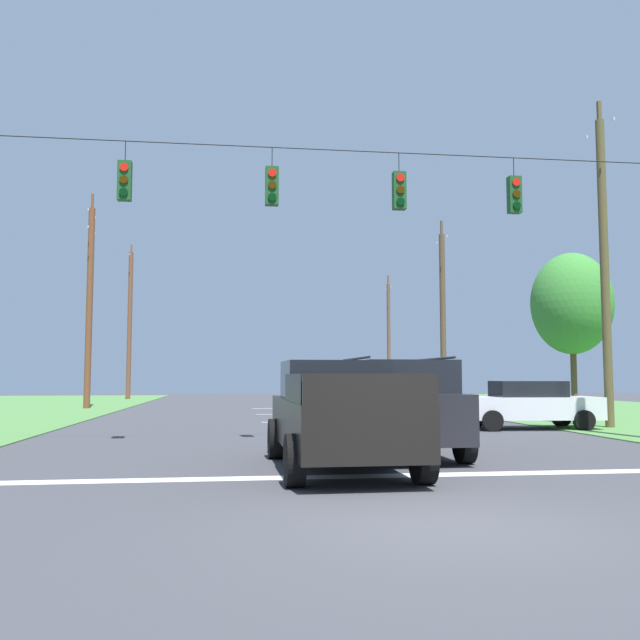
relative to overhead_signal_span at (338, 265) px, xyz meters
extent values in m
plane|color=#3D3D42|center=(-0.19, -8.94, -4.40)|extent=(120.00, 120.00, 0.00)
cube|color=white|center=(-0.19, -5.06, -4.40)|extent=(14.65, 0.45, 0.01)
cube|color=white|center=(-0.19, 0.94, -4.40)|extent=(2.50, 0.15, 0.01)
cube|color=white|center=(-0.19, 8.80, -4.40)|extent=(2.50, 0.15, 0.01)
cube|color=white|center=(-0.19, 14.11, -4.40)|extent=(2.50, 0.15, 0.01)
cube|color=white|center=(-0.19, 19.65, -4.40)|extent=(2.50, 0.15, 0.01)
cylinder|color=black|center=(0.03, 0.00, 2.88)|extent=(17.16, 0.02, 0.02)
cylinder|color=black|center=(-5.13, 0.00, 2.63)|extent=(0.02, 0.02, 0.50)
cube|color=#19471E|center=(-5.13, 0.00, 1.90)|extent=(0.32, 0.24, 0.95)
cylinder|color=red|center=(-5.13, -0.14, 2.20)|extent=(0.20, 0.04, 0.20)
cylinder|color=#352203|center=(-5.13, -0.14, 1.90)|extent=(0.20, 0.04, 0.20)
cylinder|color=black|center=(-5.13, -0.14, 1.60)|extent=(0.20, 0.04, 0.20)
cylinder|color=black|center=(-1.62, 0.00, 2.63)|extent=(0.02, 0.02, 0.50)
cube|color=#19471E|center=(-1.62, 0.00, 1.90)|extent=(0.32, 0.24, 0.95)
cylinder|color=red|center=(-1.62, -0.14, 2.20)|extent=(0.20, 0.04, 0.20)
cylinder|color=#352203|center=(-1.62, -0.14, 1.90)|extent=(0.20, 0.04, 0.20)
cylinder|color=black|center=(-1.62, -0.14, 1.60)|extent=(0.20, 0.04, 0.20)
cylinder|color=black|center=(1.57, 0.00, 2.63)|extent=(0.02, 0.02, 0.50)
cube|color=#19471E|center=(1.57, 0.00, 1.90)|extent=(0.32, 0.24, 0.95)
cylinder|color=red|center=(1.57, -0.14, 2.20)|extent=(0.20, 0.04, 0.20)
cylinder|color=#352203|center=(1.57, -0.14, 1.90)|extent=(0.20, 0.04, 0.20)
cylinder|color=black|center=(1.57, -0.14, 1.60)|extent=(0.20, 0.04, 0.20)
cylinder|color=black|center=(4.59, 0.00, 2.63)|extent=(0.02, 0.02, 0.50)
cube|color=#19471E|center=(4.59, 0.00, 1.90)|extent=(0.32, 0.24, 0.95)
cylinder|color=red|center=(4.59, -0.14, 2.20)|extent=(0.20, 0.04, 0.20)
cylinder|color=#352203|center=(4.59, -0.14, 1.90)|extent=(0.20, 0.04, 0.20)
cylinder|color=black|center=(4.59, -0.14, 1.60)|extent=(0.20, 0.04, 0.20)
cube|color=black|center=(-0.64, -4.20, -3.58)|extent=(2.07, 5.42, 0.85)
cube|color=black|center=(-0.64, -3.55, -2.80)|extent=(1.87, 1.92, 0.70)
cube|color=black|center=(-1.56, -5.56, -2.93)|extent=(0.13, 2.38, 0.45)
cube|color=black|center=(0.32, -5.53, -2.93)|extent=(0.13, 2.38, 0.45)
cube|color=black|center=(-0.60, -6.85, -2.93)|extent=(1.96, 0.12, 0.45)
cylinder|color=black|center=(-1.66, -2.37, -4.00)|extent=(0.29, 0.80, 0.80)
cylinder|color=black|center=(0.34, -2.35, -4.00)|extent=(0.29, 0.80, 0.80)
cylinder|color=black|center=(-1.61, -6.04, -4.00)|extent=(0.29, 0.80, 0.80)
cylinder|color=black|center=(0.39, -6.02, -4.00)|extent=(0.29, 0.80, 0.80)
cube|color=black|center=(0.87, -2.06, -3.55)|extent=(2.04, 4.84, 0.95)
cube|color=black|center=(0.87, -2.21, -2.75)|extent=(1.86, 3.23, 0.65)
cylinder|color=black|center=(0.02, -2.23, -2.37)|extent=(0.10, 2.72, 0.05)
cylinder|color=black|center=(1.72, -2.19, -2.37)|extent=(0.10, 2.72, 0.05)
cylinder|color=black|center=(-0.14, -0.45, -4.02)|extent=(0.27, 0.76, 0.76)
cylinder|color=black|center=(1.81, -0.41, -4.02)|extent=(0.27, 0.76, 0.76)
cylinder|color=black|center=(-0.07, -3.71, -4.02)|extent=(0.27, 0.76, 0.76)
cylinder|color=black|center=(1.87, -3.67, -4.02)|extent=(0.27, 0.76, 0.76)
cube|color=silver|center=(6.83, 4.47, -3.73)|extent=(4.44, 2.18, 0.70)
cube|color=black|center=(6.83, 4.47, -3.13)|extent=(2.24, 1.80, 0.50)
cylinder|color=black|center=(8.32, 5.24, -4.08)|extent=(0.66, 0.28, 0.64)
cylinder|color=black|center=(8.16, 3.45, -4.08)|extent=(0.66, 0.28, 0.64)
cylinder|color=black|center=(5.50, 5.49, -4.08)|extent=(0.66, 0.28, 0.64)
cylinder|color=black|center=(5.34, 3.70, -4.08)|extent=(0.66, 0.28, 0.64)
cube|color=black|center=(4.98, 9.95, -3.73)|extent=(1.97, 4.37, 0.70)
cube|color=black|center=(4.98, 9.95, -3.13)|extent=(1.70, 2.16, 0.50)
cylinder|color=black|center=(4.03, 11.33, -4.08)|extent=(0.24, 0.65, 0.64)
cylinder|color=black|center=(5.82, 11.40, -4.08)|extent=(0.24, 0.65, 0.64)
cylinder|color=black|center=(4.14, 8.49, -4.08)|extent=(0.24, 0.65, 0.64)
cylinder|color=black|center=(5.93, 8.56, -4.08)|extent=(0.24, 0.65, 0.64)
cylinder|color=brown|center=(9.59, 4.47, 0.71)|extent=(0.29, 0.29, 10.22)
cube|color=brown|center=(9.59, 4.47, 5.42)|extent=(0.12, 0.12, 2.10)
cylinder|color=#B2B7BC|center=(9.59, 5.31, 5.54)|extent=(0.08, 0.08, 0.12)
cylinder|color=#B2B7BC|center=(9.59, 3.63, 5.54)|extent=(0.08, 0.08, 0.12)
cylinder|color=brown|center=(9.04, 20.07, 0.38)|extent=(0.32, 0.32, 9.57)
cube|color=brown|center=(9.04, 20.07, 4.77)|extent=(0.12, 0.12, 2.36)
cylinder|color=#B2B7BC|center=(9.04, 21.01, 4.89)|extent=(0.08, 0.08, 0.12)
cylinder|color=#B2B7BC|center=(9.04, 19.12, 4.89)|extent=(0.08, 0.08, 0.12)
cylinder|color=brown|center=(9.52, 35.17, 0.00)|extent=(0.27, 0.27, 8.80)
cube|color=brown|center=(9.52, 35.17, 4.00)|extent=(0.12, 0.12, 2.18)
cylinder|color=#B2B7BC|center=(9.52, 36.04, 4.12)|extent=(0.08, 0.08, 0.12)
cylinder|color=#B2B7BC|center=(9.52, 34.30, 4.12)|extent=(0.08, 0.08, 0.12)
cylinder|color=brown|center=(-9.94, 20.55, 0.88)|extent=(0.33, 0.33, 10.56)
cube|color=brown|center=(-9.94, 20.55, 5.76)|extent=(0.12, 0.12, 2.34)
cylinder|color=#B2B7BC|center=(-9.94, 21.49, 5.88)|extent=(0.08, 0.08, 0.12)
cylinder|color=#B2B7BC|center=(-9.94, 19.62, 5.88)|extent=(0.08, 0.08, 0.12)
cube|color=brown|center=(-9.94, 20.55, 4.86)|extent=(0.12, 0.12, 2.18)
cylinder|color=#B2B7BC|center=(-9.94, 21.42, 4.98)|extent=(0.08, 0.08, 0.12)
cylinder|color=#B2B7BC|center=(-9.94, 19.68, 4.98)|extent=(0.08, 0.08, 0.12)
cylinder|color=brown|center=(-10.02, 35.69, 1.07)|extent=(0.33, 0.33, 10.94)
cube|color=brown|center=(-10.02, 35.69, 6.14)|extent=(0.12, 0.12, 1.99)
cylinder|color=#B2B7BC|center=(-10.02, 36.49, 6.26)|extent=(0.08, 0.08, 0.12)
cylinder|color=#B2B7BC|center=(-10.02, 34.90, 6.26)|extent=(0.08, 0.08, 0.12)
cylinder|color=brown|center=(11.50, 10.35, -2.63)|extent=(0.25, 0.25, 3.54)
ellipsoid|color=#3A8233|center=(11.50, 10.35, 0.30)|extent=(3.32, 3.32, 4.24)
camera|label=1|loc=(-2.59, -16.46, -2.75)|focal=38.56mm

